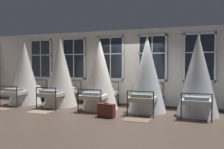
% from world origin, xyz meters
% --- Properties ---
extents(ground, '(25.74, 25.74, 0.00)m').
position_xyz_m(ground, '(0.00, 0.00, 0.00)').
color(ground, '#4C3D33').
extents(back_wall_with_windows, '(13.87, 0.10, 3.09)m').
position_xyz_m(back_wall_with_windows, '(0.00, 1.27, 1.55)').
color(back_wall_with_windows, silver).
rests_on(back_wall_with_windows, ground).
extents(window_bank, '(9.89, 0.10, 2.77)m').
position_xyz_m(window_bank, '(-0.00, 1.15, 1.16)').
color(window_bank, black).
rests_on(window_bank, ground).
extents(cot_first, '(1.37, 1.96, 2.61)m').
position_xyz_m(cot_first, '(-4.37, 0.05, 1.26)').
color(cot_first, black).
rests_on(cot_first, ground).
extents(cot_second, '(1.37, 1.97, 2.77)m').
position_xyz_m(cot_second, '(-2.64, 0.08, 1.34)').
color(cot_second, black).
rests_on(cot_second, ground).
extents(cot_third, '(1.37, 1.97, 2.60)m').
position_xyz_m(cot_third, '(-0.88, 0.03, 1.26)').
color(cot_third, black).
rests_on(cot_third, ground).
extents(cot_fourth, '(1.37, 1.97, 2.68)m').
position_xyz_m(cot_fourth, '(0.89, 0.09, 1.29)').
color(cot_fourth, black).
rests_on(cot_fourth, ground).
extents(cot_fifth, '(1.37, 1.98, 2.70)m').
position_xyz_m(cot_fifth, '(2.58, 0.06, 1.30)').
color(cot_fifth, black).
rests_on(cot_fifth, ground).
extents(rug_first, '(0.80, 0.57, 0.01)m').
position_xyz_m(rug_first, '(-4.37, -1.28, 0.01)').
color(rug_first, brown).
rests_on(rug_first, ground).
extents(rug_second, '(0.80, 0.57, 0.01)m').
position_xyz_m(rug_second, '(-2.62, -1.28, 0.01)').
color(rug_second, '#8E7A5B').
rests_on(rug_second, ground).
extents(rug_fourth, '(0.81, 0.58, 0.01)m').
position_xyz_m(rug_fourth, '(0.87, -1.28, 0.01)').
color(rug_fourth, brown).
rests_on(rug_fourth, ground).
extents(suitcase_dark, '(0.58, 0.28, 0.47)m').
position_xyz_m(suitcase_dark, '(-0.10, -1.31, 0.22)').
color(suitcase_dark, '#5B231E').
rests_on(suitcase_dark, ground).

